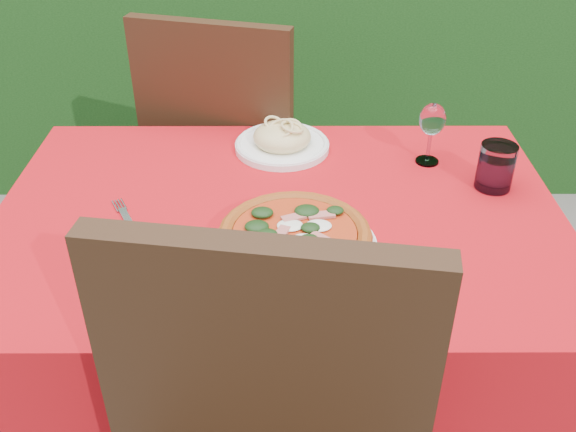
{
  "coord_description": "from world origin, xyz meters",
  "views": [
    {
      "loc": [
        0.02,
        -1.19,
        1.53
      ],
      "look_at": [
        0.02,
        -0.05,
        0.77
      ],
      "focal_mm": 40.0,
      "sensor_mm": 36.0,
      "label": 1
    }
  ],
  "objects_px": {
    "chair_far": "(230,150)",
    "pasta_plate": "(282,140)",
    "pizza_plate": "(295,239)",
    "fork": "(131,227)",
    "wine_glass": "(432,122)",
    "water_glass": "(495,169)"
  },
  "relations": [
    {
      "from": "chair_far",
      "to": "pasta_plate",
      "type": "xyz_separation_m",
      "value": [
        0.17,
        -0.3,
        0.19
      ]
    },
    {
      "from": "pizza_plate",
      "to": "fork",
      "type": "xyz_separation_m",
      "value": [
        -0.35,
        0.08,
        -0.03
      ]
    },
    {
      "from": "pizza_plate",
      "to": "wine_glass",
      "type": "bearing_deg",
      "value": 47.82
    },
    {
      "from": "chair_far",
      "to": "water_glass",
      "type": "height_order",
      "value": "chair_far"
    },
    {
      "from": "wine_glass",
      "to": "fork",
      "type": "xyz_separation_m",
      "value": [
        -0.68,
        -0.29,
        -0.11
      ]
    },
    {
      "from": "pizza_plate",
      "to": "wine_glass",
      "type": "relative_size",
      "value": 2.12
    },
    {
      "from": "wine_glass",
      "to": "fork",
      "type": "relative_size",
      "value": 0.74
    },
    {
      "from": "chair_far",
      "to": "water_glass",
      "type": "bearing_deg",
      "value": 158.39
    },
    {
      "from": "pizza_plate",
      "to": "chair_far",
      "type": "bearing_deg",
      "value": 104.63
    },
    {
      "from": "pizza_plate",
      "to": "pasta_plate",
      "type": "bearing_deg",
      "value": 93.55
    },
    {
      "from": "pasta_plate",
      "to": "fork",
      "type": "distance_m",
      "value": 0.48
    },
    {
      "from": "water_glass",
      "to": "fork",
      "type": "xyz_separation_m",
      "value": [
        -0.81,
        -0.17,
        -0.05
      ]
    },
    {
      "from": "pizza_plate",
      "to": "water_glass",
      "type": "distance_m",
      "value": 0.53
    },
    {
      "from": "chair_far",
      "to": "pizza_plate",
      "type": "bearing_deg",
      "value": 119.91
    },
    {
      "from": "pizza_plate",
      "to": "water_glass",
      "type": "height_order",
      "value": "water_glass"
    },
    {
      "from": "fork",
      "to": "pasta_plate",
      "type": "bearing_deg",
      "value": 21.22
    },
    {
      "from": "fork",
      "to": "water_glass",
      "type": "bearing_deg",
      "value": -15.55
    },
    {
      "from": "pizza_plate",
      "to": "wine_glass",
      "type": "xyz_separation_m",
      "value": [
        0.34,
        0.37,
        0.08
      ]
    },
    {
      "from": "pasta_plate",
      "to": "water_glass",
      "type": "height_order",
      "value": "water_glass"
    },
    {
      "from": "pizza_plate",
      "to": "pasta_plate",
      "type": "relative_size",
      "value": 1.37
    },
    {
      "from": "wine_glass",
      "to": "fork",
      "type": "bearing_deg",
      "value": -157.09
    },
    {
      "from": "pizza_plate",
      "to": "fork",
      "type": "distance_m",
      "value": 0.36
    }
  ]
}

